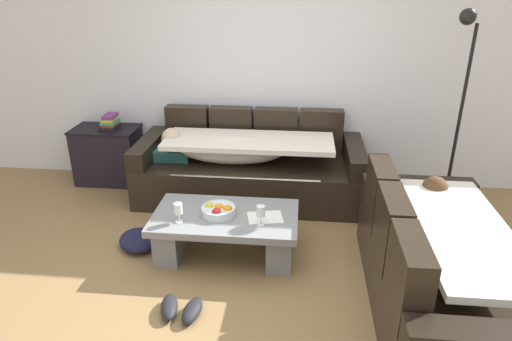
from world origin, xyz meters
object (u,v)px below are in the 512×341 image
open_magazine (265,218)px  book_stack_on_cabinet (110,122)px  pair_of_shoes (181,309)px  wine_glass_near_right (261,212)px  side_cabinet (108,155)px  coffee_table (226,229)px  crumpled_garment (138,240)px  couch_along_wall (247,168)px  wine_glass_near_left (178,209)px  fruit_bowl (218,210)px  floor_lamp (458,104)px  couch_near_window (439,269)px

open_magazine → book_stack_on_cabinet: book_stack_on_cabinet is taller
open_magazine → pair_of_shoes: 0.98m
wine_glass_near_right → side_cabinet: bearing=141.7°
coffee_table → crumpled_garment: size_ratio=3.00×
couch_along_wall → wine_glass_near_left: (-0.39, -1.28, 0.16)m
wine_glass_near_right → open_magazine: (0.03, 0.11, -0.11)m
fruit_bowl → book_stack_on_cabinet: size_ratio=1.18×
pair_of_shoes → wine_glass_near_left: bearing=103.6°
coffee_table → side_cabinet: (-1.57, 1.35, 0.08)m
floor_lamp → book_stack_on_cabinet: bearing=173.8°
open_magazine → coffee_table: bearing=163.5°
couch_along_wall → couch_near_window: size_ratio=1.19×
open_magazine → crumpled_garment: (-1.12, 0.06, -0.33)m
side_cabinet → crumpled_garment: size_ratio=1.80×
open_magazine → crumpled_garment: size_ratio=0.70×
couch_near_window → fruit_bowl: (-1.64, 0.52, 0.09)m
coffee_table → pair_of_shoes: size_ratio=3.58×
wine_glass_near_right → floor_lamp: floor_lamp is taller
couch_along_wall → side_cabinet: bearing=172.0°
couch_along_wall → pair_of_shoes: bearing=-97.1°
couch_along_wall → floor_lamp: (1.98, -0.16, 0.79)m
side_cabinet → book_stack_on_cabinet: (0.07, -0.00, 0.39)m
couch_near_window → floor_lamp: 1.74m
wine_glass_near_left → couch_near_window: bearing=-10.9°
couch_along_wall → book_stack_on_cabinet: 1.61m
couch_near_window → book_stack_on_cabinet: size_ratio=8.25×
floor_lamp → coffee_table: bearing=-154.5°
wine_glass_near_right → crumpled_garment: (-1.10, 0.17, -0.44)m
wine_glass_near_left → side_cabinet: 1.95m
coffee_table → floor_lamp: 2.40m
couch_along_wall → pair_of_shoes: 1.94m
book_stack_on_cabinet → pair_of_shoes: bearing=-58.5°
couch_near_window → open_magazine: 1.35m
couch_near_window → book_stack_on_cabinet: (-3.09, 1.88, 0.38)m
pair_of_shoes → crumpled_garment: size_ratio=0.84×
open_magazine → crumpled_garment: bearing=165.1°
fruit_bowl → wine_glass_near_left: (-0.29, -0.15, 0.07)m
coffee_table → fruit_bowl: 0.19m
wine_glass_near_left → crumpled_garment: size_ratio=0.42×
side_cabinet → pair_of_shoes: (1.37, -2.13, -0.28)m
pair_of_shoes → floor_lamp: bearing=38.3°
book_stack_on_cabinet → couch_near_window: bearing=-31.3°
coffee_table → wine_glass_near_right: 0.42m
couch_near_window → crumpled_garment: bearing=76.6°
wine_glass_near_left → pair_of_shoes: bearing=-76.4°
book_stack_on_cabinet → crumpled_garment: (0.71, -1.31, -0.66)m
fruit_bowl → wine_glass_near_left: size_ratio=1.69×
wine_glass_near_right → floor_lamp: 2.13m
pair_of_shoes → coffee_table: bearing=76.0°
side_cabinet → book_stack_on_cabinet: book_stack_on_cabinet is taller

